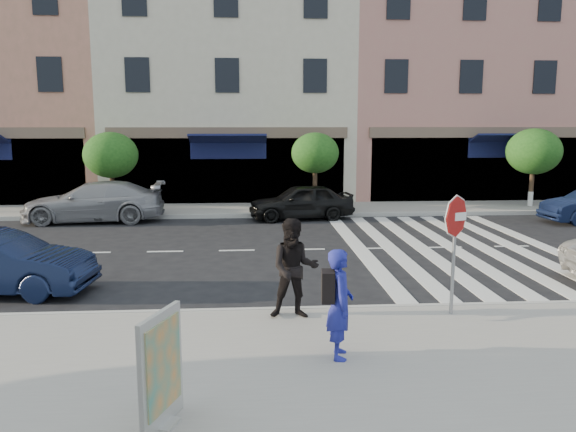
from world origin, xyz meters
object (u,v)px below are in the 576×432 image
object	(u,v)px
stop_sign	(455,227)
poster_board	(162,372)
walker	(294,269)
car_far_left	(94,202)
photographer	(340,304)
car_far_mid	(301,202)

from	to	relation	value
stop_sign	poster_board	xyz separation A→B (m)	(-4.62, -3.47, -0.95)
walker	car_far_left	bearing A→B (deg)	122.41
photographer	stop_sign	bearing A→B (deg)	-48.73
poster_board	car_far_mid	size ratio (longest dim) A/B	0.35
photographer	car_far_mid	xyz separation A→B (m)	(0.61, 12.84, -0.30)
photographer	walker	bearing A→B (deg)	21.68
walker	photographer	bearing A→B (deg)	-70.88
photographer	poster_board	size ratio (longest dim) A/B	1.21
photographer	poster_board	world-z (taller)	photographer
poster_board	car_far_left	size ratio (longest dim) A/B	0.27
stop_sign	car_far_mid	world-z (taller)	stop_sign
car_far_mid	walker	bearing A→B (deg)	-13.53
stop_sign	poster_board	bearing A→B (deg)	-162.36
stop_sign	poster_board	world-z (taller)	stop_sign
poster_board	car_far_mid	distance (m)	14.89
poster_board	stop_sign	bearing A→B (deg)	57.54
walker	stop_sign	bearing A→B (deg)	1.57
stop_sign	photographer	xyz separation A→B (m)	(-2.32, -1.71, -0.79)
stop_sign	walker	distance (m)	2.93
photographer	poster_board	xyz separation A→B (m)	(-2.30, -1.76, -0.16)
poster_board	car_far_mid	world-z (taller)	poster_board
car_far_mid	car_far_left	bearing A→B (deg)	-97.70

